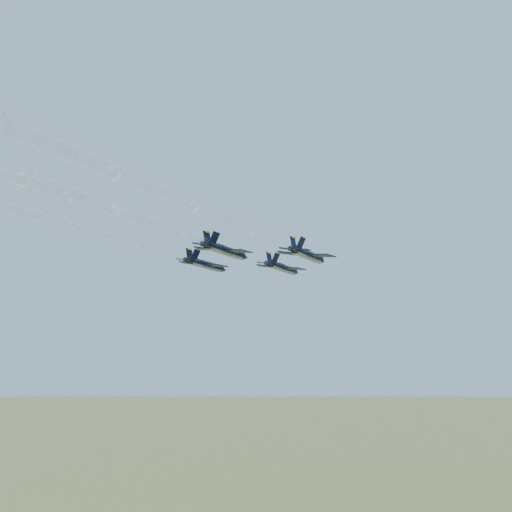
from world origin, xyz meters
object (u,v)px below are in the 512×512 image
(jet_lead, at_px, (283,268))
(jet_slot, at_px, (226,251))
(jet_right, at_px, (308,255))
(jet_left, at_px, (206,265))

(jet_lead, bearing_deg, jet_slot, -88.11)
(jet_right, bearing_deg, jet_slot, -133.44)
(jet_lead, distance_m, jet_slot, 23.49)
(jet_left, bearing_deg, jet_slot, -44.04)
(jet_left, distance_m, jet_right, 23.05)
(jet_right, bearing_deg, jet_lead, 132.89)
(jet_lead, height_order, jet_left, same)
(jet_lead, distance_m, jet_right, 16.74)
(jet_lead, bearing_deg, jet_left, -135.44)
(jet_right, height_order, jet_slot, same)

